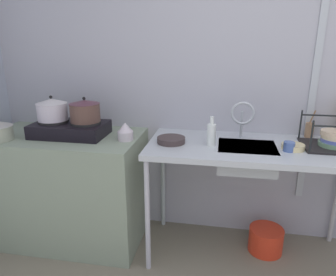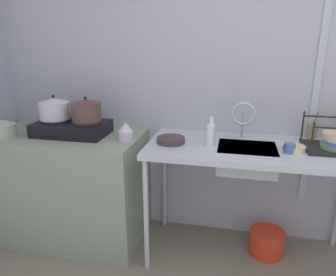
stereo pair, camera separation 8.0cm
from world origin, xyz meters
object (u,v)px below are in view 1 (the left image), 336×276
sink_basin (246,157)px  small_bowl_on_drainboard (292,147)px  bucket_on_floor (266,240)px  cup_by_rack (289,147)px  pot_on_left_burner (52,109)px  faucet (243,115)px  utensil_jar (309,130)px  pot_on_right_burner (85,111)px  dish_rack (334,141)px  frying_pan (171,140)px  stove (70,129)px  bottle_by_sink (211,134)px  percolator (125,132)px

sink_basin → small_bowl_on_drainboard: small_bowl_on_drainboard is taller
bucket_on_floor → cup_by_rack: bearing=-68.3°
pot_on_left_burner → bucket_on_floor: 1.93m
pot_on_left_burner → sink_basin: bearing=-0.7°
faucet → utensil_jar: (0.51, 0.17, -0.13)m
bucket_on_floor → pot_on_right_burner: bearing=-177.4°
utensil_jar → pot_on_left_burner: bearing=-171.8°
cup_by_rack → pot_on_right_burner: bearing=176.9°
pot_on_left_burner → small_bowl_on_drainboard: bearing=-1.1°
pot_on_right_burner → dish_rack: (1.76, 0.05, -0.15)m
dish_rack → cup_by_rack: dish_rack is taller
faucet → utensil_jar: 0.55m
pot_on_left_burner → frying_pan: pot_on_left_burner is taller
pot_on_right_burner → cup_by_rack: (1.45, -0.08, -0.17)m
stove → utensil_jar: size_ratio=2.64×
bottle_by_sink → bucket_on_floor: (0.45, 0.11, -0.87)m
frying_pan → small_bowl_on_drainboard: size_ratio=1.34×
pot_on_left_burner → dish_rack: bearing=1.4°
frying_pan → bottle_by_sink: bottle_by_sink is taller
pot_on_right_burner → cup_by_rack: size_ratio=3.09×
faucet → frying_pan: size_ratio=1.44×
frying_pan → bottle_by_sink: size_ratio=0.97×
percolator → frying_pan: 0.34m
stove → bottle_by_sink: (1.07, -0.05, 0.03)m
pot_on_left_burner → percolator: 0.60m
stove → cup_by_rack: size_ratio=7.53×
cup_by_rack → utensil_jar: bearing=59.7°
dish_rack → bucket_on_floor: size_ratio=1.52×
faucet → bucket_on_floor: (0.24, -0.04, -0.98)m
bucket_on_floor → faucet: bearing=169.6°
frying_pan → bucket_on_floor: (0.74, 0.10, -0.81)m
faucet → small_bowl_on_drainboard: (0.33, -0.14, -0.17)m
stove → bottle_by_sink: size_ratio=2.66×
sink_basin → bucket_on_floor: bearing=22.0°
cup_by_rack → bucket_on_floor: (-0.06, 0.14, -0.82)m
bottle_by_sink → faucet: bearing=36.8°
pot_on_left_burner → utensil_jar: pot_on_left_burner is taller
faucet → cup_by_rack: bearing=-32.0°
pot_on_right_burner → utensil_jar: pot_on_right_burner is taller
cup_by_rack → percolator: bearing=177.8°
faucet → small_bowl_on_drainboard: bearing=-23.2°
percolator → utensil_jar: 1.37m
frying_pan → dish_rack: 1.11m
pot_on_left_burner → faucet: (1.41, 0.11, -0.01)m
dish_rack → stove: bearing=-178.5°
cup_by_rack → sink_basin: bearing=167.1°
pot_on_right_burner → bucket_on_floor: bearing=2.6°
sink_basin → utensil_jar: bearing=32.2°
pot_on_left_burner → dish_rack: (2.02, 0.05, -0.15)m
frying_pan → cup_by_rack: size_ratio=2.76×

